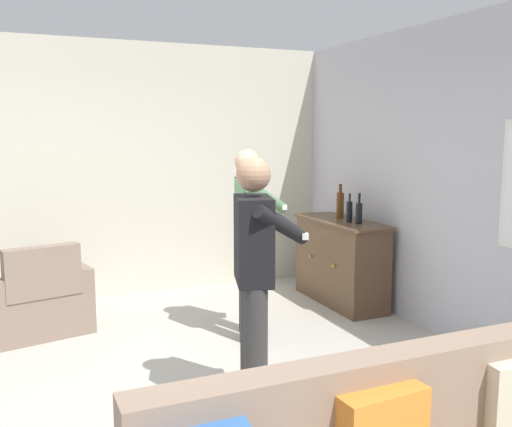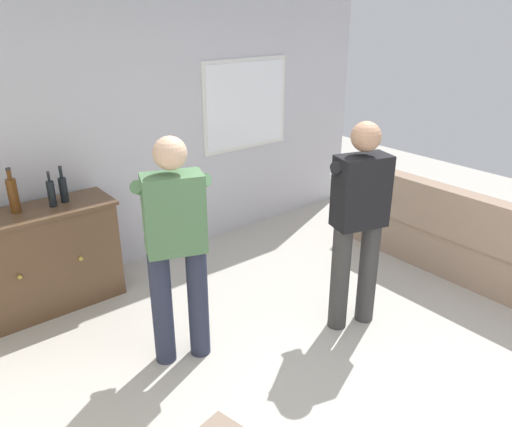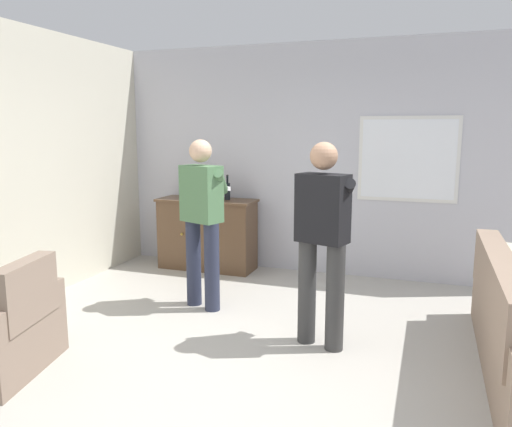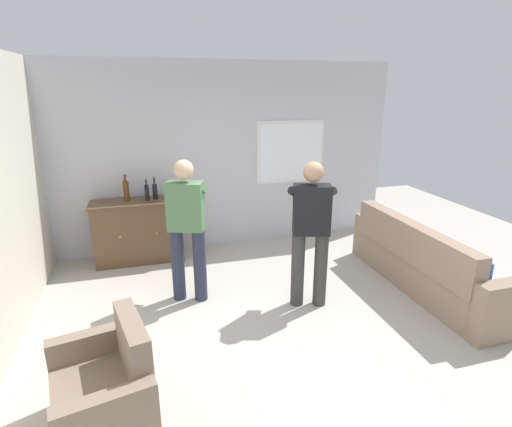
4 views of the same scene
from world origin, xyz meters
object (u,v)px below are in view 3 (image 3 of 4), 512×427
object	(u,v)px
sideboard_cabinet	(207,234)
bottle_spirits_clear	(227,191)
armchair	(0,335)
bottle_liquor_amber	(200,187)
bottle_wine_green	(218,191)
person_standing_left	(203,216)
person_standing_right	(323,235)

from	to	relation	value
sideboard_cabinet	bottle_spirits_clear	xyz separation A→B (m)	(0.27, 0.04, 0.57)
armchair	bottle_liquor_amber	size ratio (longest dim) A/B	2.69
bottle_wine_green	bottle_liquor_amber	size ratio (longest dim) A/B	0.81
bottle_wine_green	person_standing_left	distance (m)	1.36
person_standing_right	bottle_spirits_clear	bearing A→B (deg)	131.01
bottle_liquor_amber	person_standing_left	xyz separation A→B (m)	(0.68, -1.35, -0.11)
bottle_wine_green	bottle_liquor_amber	xyz separation A→B (m)	(-0.27, 0.06, 0.04)
bottle_liquor_amber	person_standing_left	size ratio (longest dim) A/B	0.22
bottle_liquor_amber	person_standing_right	size ratio (longest dim) A/B	0.22
bottle_wine_green	bottle_liquor_amber	world-z (taller)	bottle_liquor_amber
person_standing_left	person_standing_right	distance (m)	1.40
person_standing_right	bottle_wine_green	bearing A→B (deg)	133.62
bottle_spirits_clear	person_standing_right	xyz separation A→B (m)	(1.59, -1.83, -0.08)
person_standing_right	sideboard_cabinet	bearing A→B (deg)	136.05
person_standing_left	person_standing_right	bearing A→B (deg)	-20.90
armchair	bottle_spirits_clear	size ratio (longest dim) A/B	3.18
bottle_wine_green	sideboard_cabinet	bearing A→B (deg)	177.70
bottle_wine_green	bottle_liquor_amber	distance (m)	0.28
sideboard_cabinet	person_standing_right	world-z (taller)	person_standing_right
sideboard_cabinet	person_standing_left	distance (m)	1.50
sideboard_cabinet	bottle_liquor_amber	bearing A→B (deg)	156.34
armchair	sideboard_cabinet	xyz separation A→B (m)	(0.26, 3.04, 0.16)
armchair	bottle_spirits_clear	bearing A→B (deg)	80.24
bottle_spirits_clear	person_standing_left	bearing A→B (deg)	-77.72
armchair	sideboard_cabinet	bearing A→B (deg)	85.12
bottle_spirits_clear	person_standing_left	xyz separation A→B (m)	(0.29, -1.34, -0.08)
sideboard_cabinet	bottle_wine_green	bearing A→B (deg)	-2.30
sideboard_cabinet	person_standing_left	size ratio (longest dim) A/B	0.75
bottle_wine_green	bottle_liquor_amber	bearing A→B (deg)	168.19
bottle_wine_green	person_standing_right	size ratio (longest dim) A/B	0.18
bottle_spirits_clear	person_standing_left	distance (m)	1.37
armchair	bottle_spirits_clear	distance (m)	3.21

